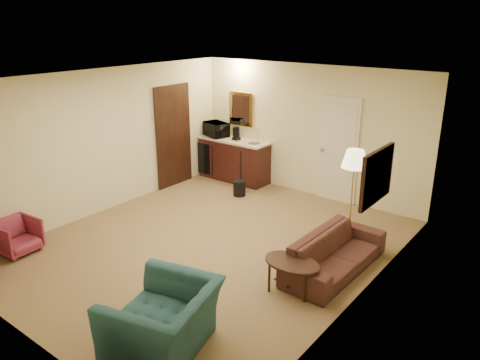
% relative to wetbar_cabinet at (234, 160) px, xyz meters
% --- Properties ---
extents(ground, '(6.00, 6.00, 0.00)m').
position_rel_wetbar_cabinet_xyz_m(ground, '(1.65, -2.72, -0.46)').
color(ground, olive).
rests_on(ground, ground).
extents(room_walls, '(5.02, 6.01, 2.61)m').
position_rel_wetbar_cabinet_xyz_m(room_walls, '(1.55, -1.95, 1.26)').
color(room_walls, beige).
rests_on(room_walls, ground).
extents(wetbar_cabinet, '(1.64, 0.58, 0.92)m').
position_rel_wetbar_cabinet_xyz_m(wetbar_cabinet, '(0.00, 0.00, 0.00)').
color(wetbar_cabinet, '#331310').
rests_on(wetbar_cabinet, ground).
extents(sofa, '(0.60, 1.89, 0.73)m').
position_rel_wetbar_cabinet_xyz_m(sofa, '(3.60, -2.25, -0.09)').
color(sofa, black).
rests_on(sofa, ground).
extents(teal_armchair, '(1.00, 1.29, 0.99)m').
position_rel_wetbar_cabinet_xyz_m(teal_armchair, '(2.91, -4.92, 0.04)').
color(teal_armchair, '#204751').
rests_on(teal_armchair, ground).
extents(rose_chair_near, '(0.58, 0.61, 0.59)m').
position_rel_wetbar_cabinet_xyz_m(rose_chair_near, '(-0.50, -4.72, -0.17)').
color(rose_chair_near, maroon).
rests_on(rose_chair_near, ground).
extents(coffee_table, '(0.84, 0.63, 0.44)m').
position_rel_wetbar_cabinet_xyz_m(coffee_table, '(3.40, -3.09, -0.24)').
color(coffee_table, black).
rests_on(coffee_table, ground).
extents(floor_lamp, '(0.42, 0.42, 1.53)m').
position_rel_wetbar_cabinet_xyz_m(floor_lamp, '(3.35, -1.25, 0.31)').
color(floor_lamp, '#B3903B').
rests_on(floor_lamp, ground).
extents(waste_bin, '(0.27, 0.27, 0.31)m').
position_rel_wetbar_cabinet_xyz_m(waste_bin, '(0.70, -0.72, -0.30)').
color(waste_bin, black).
rests_on(waste_bin, ground).
extents(microwave, '(0.64, 0.47, 0.39)m').
position_rel_wetbar_cabinet_xyz_m(microwave, '(-0.50, -0.01, 0.65)').
color(microwave, black).
rests_on(microwave, wetbar_cabinet).
extents(coffee_maker, '(0.16, 0.16, 0.28)m').
position_rel_wetbar_cabinet_xyz_m(coffee_maker, '(0.06, 0.00, 0.60)').
color(coffee_maker, black).
rests_on(coffee_maker, wetbar_cabinet).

